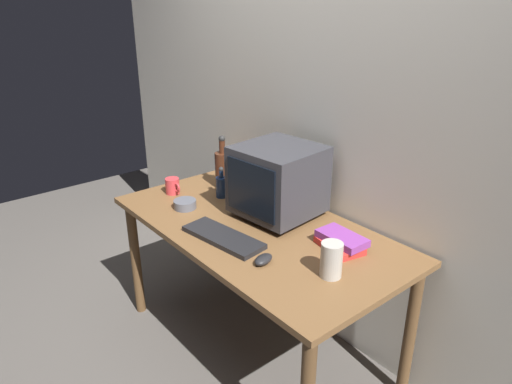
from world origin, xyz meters
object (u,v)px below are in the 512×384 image
mug (173,186)px  cd_spindle (185,204)px  crt_monitor (278,181)px  bottle_short (222,186)px  keyboard (223,237)px  computer_mouse (263,259)px  bottle_tall (223,168)px  metal_canister (331,260)px  book_stack (341,242)px

mug → cd_spindle: size_ratio=1.00×
crt_monitor → bottle_short: bearing=-168.1°
keyboard → computer_mouse: bearing=-5.7°
bottle_tall → cd_spindle: 0.36m
bottle_tall → keyboard: bearing=-35.9°
crt_monitor → metal_canister: bearing=-20.6°
computer_mouse → mug: (-0.91, 0.09, 0.03)m
computer_mouse → metal_canister: size_ratio=0.67×
computer_mouse → bottle_short: 0.74m
crt_monitor → mug: 0.67m
keyboard → bottle_short: (-0.41, 0.29, 0.05)m
bottle_short → computer_mouse: bearing=-22.0°
bottle_tall → metal_canister: bottle_tall is taller
book_stack → metal_canister: bearing=-58.6°
metal_canister → mug: bearing=-177.2°
keyboard → mug: (-0.63, 0.10, 0.03)m
keyboard → computer_mouse: 0.28m
metal_canister → book_stack: bearing=121.4°
cd_spindle → mug: bearing=166.2°
bottle_tall → metal_canister: (1.05, -0.22, -0.04)m
mug → crt_monitor: bearing=24.1°
cd_spindle → metal_canister: (0.94, 0.11, 0.05)m
mug → bottle_short: bearing=40.7°
computer_mouse → book_stack: size_ratio=0.42×
bottle_tall → metal_canister: size_ratio=2.10×
computer_mouse → book_stack: book_stack is taller
keyboard → bottle_tall: 0.65m
metal_canister → crt_monitor: bearing=159.4°
bottle_short → bottle_tall: bearing=141.2°
bottle_tall → book_stack: size_ratio=1.33×
book_stack → mug: bearing=-165.8°
keyboard → metal_canister: bearing=8.9°
crt_monitor → computer_mouse: crt_monitor is taller
keyboard → mug: bearing=163.2°
bottle_short → mug: bottle_short is taller
bottle_short → book_stack: bearing=5.2°
keyboard → cd_spindle: (-0.41, 0.05, 0.01)m
bottle_tall → bottle_short: bearing=-38.8°
keyboard → bottle_tall: bearing=136.4°
crt_monitor → computer_mouse: bearing=-49.1°
keyboard → book_stack: 0.54m
book_stack → computer_mouse: bearing=-109.3°
keyboard → bottle_tall: (-0.52, 0.38, 0.11)m
crt_monitor → cd_spindle: 0.53m
keyboard → book_stack: bearing=34.3°
bottle_tall → mug: 0.31m
cd_spindle → metal_canister: metal_canister is taller
book_stack → cd_spindle: size_ratio=1.97×
cd_spindle → crt_monitor: bearing=40.0°
computer_mouse → crt_monitor: bearing=116.0°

